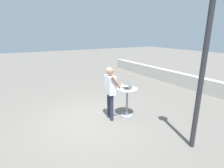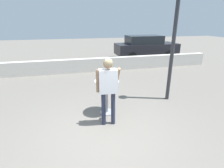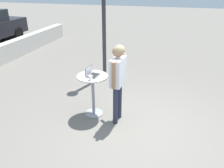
{
  "view_description": "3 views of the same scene",
  "coord_description": "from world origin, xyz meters",
  "px_view_note": "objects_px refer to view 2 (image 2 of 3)",
  "views": [
    {
      "loc": [
        4.87,
        -2.19,
        2.79
      ],
      "look_at": [
        0.11,
        0.62,
        1.19
      ],
      "focal_mm": 28.0,
      "sensor_mm": 36.0,
      "label": 1
    },
    {
      "loc": [
        -0.69,
        -3.45,
        2.59
      ],
      "look_at": [
        0.28,
        0.4,
        1.16
      ],
      "focal_mm": 28.0,
      "sensor_mm": 36.0,
      "label": 2
    },
    {
      "loc": [
        -3.89,
        -0.54,
        2.93
      ],
      "look_at": [
        0.24,
        0.63,
        0.89
      ],
      "focal_mm": 35.0,
      "sensor_mm": 36.0,
      "label": 3
    }
  ],
  "objects_px": {
    "standing_person": "(108,83)",
    "parked_car_near_street": "(146,47)",
    "laptop": "(107,79)",
    "street_lamp": "(176,17)",
    "coffee_mug": "(99,80)",
    "cafe_table": "(107,92)"
  },
  "relations": [
    {
      "from": "laptop",
      "to": "standing_person",
      "type": "xyz_separation_m",
      "value": [
        -0.1,
        -0.62,
        0.1
      ]
    },
    {
      "from": "cafe_table",
      "to": "standing_person",
      "type": "distance_m",
      "value": 0.79
    },
    {
      "from": "parked_car_near_street",
      "to": "coffee_mug",
      "type": "bearing_deg",
      "value": -122.57
    },
    {
      "from": "street_lamp",
      "to": "laptop",
      "type": "bearing_deg",
      "value": -169.23
    },
    {
      "from": "coffee_mug",
      "to": "standing_person",
      "type": "distance_m",
      "value": 0.59
    },
    {
      "from": "laptop",
      "to": "parked_car_near_street",
      "type": "relative_size",
      "value": 0.07
    },
    {
      "from": "standing_person",
      "to": "parked_car_near_street",
      "type": "distance_m",
      "value": 9.44
    },
    {
      "from": "laptop",
      "to": "cafe_table",
      "type": "bearing_deg",
      "value": -115.66
    },
    {
      "from": "coffee_mug",
      "to": "street_lamp",
      "type": "height_order",
      "value": "street_lamp"
    },
    {
      "from": "coffee_mug",
      "to": "parked_car_near_street",
      "type": "distance_m",
      "value": 9.02
    },
    {
      "from": "standing_person",
      "to": "parked_car_near_street",
      "type": "relative_size",
      "value": 0.39
    },
    {
      "from": "standing_person",
      "to": "parked_car_near_street",
      "type": "xyz_separation_m",
      "value": [
        4.73,
        8.16,
        -0.34
      ]
    },
    {
      "from": "coffee_mug",
      "to": "parked_car_near_street",
      "type": "relative_size",
      "value": 0.03
    },
    {
      "from": "coffee_mug",
      "to": "street_lamp",
      "type": "xyz_separation_m",
      "value": [
        2.49,
        0.49,
        1.66
      ]
    },
    {
      "from": "cafe_table",
      "to": "parked_car_near_street",
      "type": "bearing_deg",
      "value": 58.48
    },
    {
      "from": "cafe_table",
      "to": "street_lamp",
      "type": "relative_size",
      "value": 0.24
    },
    {
      "from": "laptop",
      "to": "coffee_mug",
      "type": "bearing_deg",
      "value": -165.96
    },
    {
      "from": "standing_person",
      "to": "cafe_table",
      "type": "bearing_deg",
      "value": 81.05
    },
    {
      "from": "parked_car_near_street",
      "to": "street_lamp",
      "type": "bearing_deg",
      "value": -108.36
    },
    {
      "from": "cafe_table",
      "to": "standing_person",
      "type": "bearing_deg",
      "value": -98.95
    },
    {
      "from": "coffee_mug",
      "to": "laptop",
      "type": "bearing_deg",
      "value": 14.04
    },
    {
      "from": "laptop",
      "to": "standing_person",
      "type": "relative_size",
      "value": 0.19
    }
  ]
}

